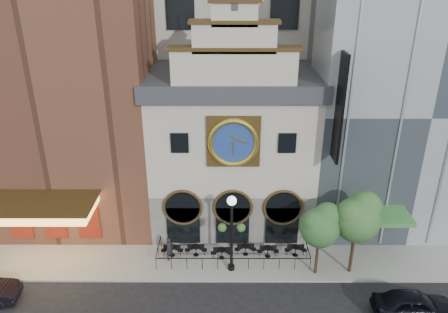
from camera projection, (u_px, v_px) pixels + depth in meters
name	position (u px, v px, depth m)	size (l,w,h in m)	color
ground	(233.00, 282.00, 29.09)	(120.00, 120.00, 0.00)	black
sidewalk	(233.00, 258.00, 31.34)	(44.00, 5.00, 0.15)	gray
clock_building	(232.00, 145.00, 33.48)	(12.60, 8.78, 18.65)	#605E5B
theater_building	(61.00, 62.00, 33.02)	(14.00, 15.60, 25.00)	brown
retail_building	(399.00, 93.00, 34.01)	(14.00, 14.40, 20.00)	gray
cafe_railing	(233.00, 252.00, 31.12)	(10.60, 2.60, 0.90)	black
bistro_0	(172.00, 250.00, 31.31)	(1.58, 0.68, 0.90)	black
bistro_1	(196.00, 250.00, 31.36)	(1.58, 0.68, 0.90)	black
bistro_2	(222.00, 253.00, 31.04)	(1.58, 0.68, 0.90)	black
bistro_3	(246.00, 249.00, 31.43)	(1.58, 0.68, 0.90)	black
bistro_4	(268.00, 251.00, 31.23)	(1.58, 0.68, 0.90)	black
bistro_5	(295.00, 250.00, 31.34)	(1.58, 0.68, 0.90)	black
car_right	(414.00, 305.00, 26.07)	(1.96, 4.88, 1.66)	black
pedestrian	(170.00, 249.00, 30.79)	(0.63, 0.41, 1.73)	black
lamppost	(232.00, 226.00, 28.67)	(1.84, 0.63, 5.73)	black
tree_left	(321.00, 225.00, 28.24)	(2.72, 2.61, 5.23)	#382619
tree_right	(358.00, 216.00, 28.19)	(3.09, 2.97, 5.94)	#382619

